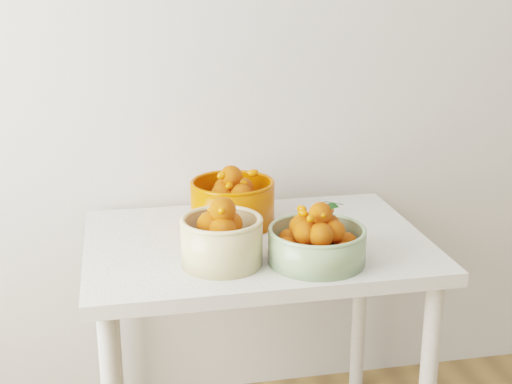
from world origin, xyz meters
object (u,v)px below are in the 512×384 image
table (256,269)px  bowl_orange (232,201)px  bowl_green (317,242)px  bowl_cream (221,239)px

table → bowl_orange: (-0.05, 0.14, 0.17)m
table → bowl_green: 0.28m
table → bowl_orange: bowl_orange is taller
table → bowl_cream: bowl_cream is taller
table → bowl_orange: size_ratio=3.27×
table → bowl_green: bowl_green is taller
table → bowl_cream: 0.27m
table → bowl_orange: 0.23m
table → bowl_cream: bearing=-128.7°
bowl_cream → bowl_green: bowl_cream is taller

